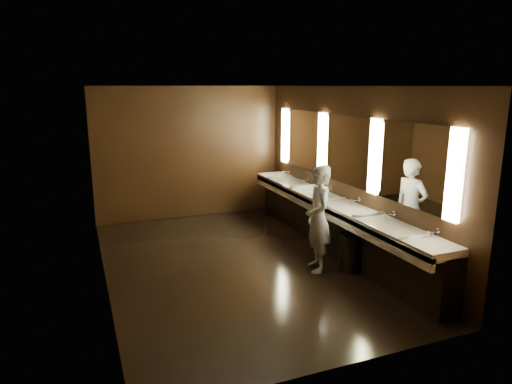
# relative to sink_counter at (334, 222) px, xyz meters

# --- Properties ---
(floor) EXTENTS (6.00, 6.00, 0.00)m
(floor) POSITION_rel_sink_counter_xyz_m (-1.79, -0.00, -0.50)
(floor) COLOR black
(floor) RESTS_ON ground
(ceiling) EXTENTS (4.00, 6.00, 0.02)m
(ceiling) POSITION_rel_sink_counter_xyz_m (-1.79, -0.00, 2.30)
(ceiling) COLOR #2D2D2B
(ceiling) RESTS_ON wall_back
(wall_back) EXTENTS (4.00, 0.02, 2.80)m
(wall_back) POSITION_rel_sink_counter_xyz_m (-1.79, 3.00, 0.90)
(wall_back) COLOR black
(wall_back) RESTS_ON floor
(wall_front) EXTENTS (4.00, 0.02, 2.80)m
(wall_front) POSITION_rel_sink_counter_xyz_m (-1.79, -3.00, 0.90)
(wall_front) COLOR black
(wall_front) RESTS_ON floor
(wall_left) EXTENTS (0.02, 6.00, 2.80)m
(wall_left) POSITION_rel_sink_counter_xyz_m (-3.79, -0.00, 0.90)
(wall_left) COLOR black
(wall_left) RESTS_ON floor
(wall_right) EXTENTS (0.02, 6.00, 2.80)m
(wall_right) POSITION_rel_sink_counter_xyz_m (0.21, -0.00, 0.90)
(wall_right) COLOR black
(wall_right) RESTS_ON floor
(sink_counter) EXTENTS (0.55, 5.40, 1.01)m
(sink_counter) POSITION_rel_sink_counter_xyz_m (0.00, 0.00, 0.00)
(sink_counter) COLOR black
(sink_counter) RESTS_ON floor
(mirror_band) EXTENTS (0.06, 5.03, 1.15)m
(mirror_band) POSITION_rel_sink_counter_xyz_m (0.19, -0.00, 1.25)
(mirror_band) COLOR #FFF5BB
(mirror_band) RESTS_ON wall_right
(person) EXTENTS (0.52, 0.68, 1.65)m
(person) POSITION_rel_sink_counter_xyz_m (-0.70, -0.67, 0.33)
(person) COLOR #98B9E3
(person) RESTS_ON floor
(trash_bin) EXTENTS (0.45, 0.45, 0.58)m
(trash_bin) POSITION_rel_sink_counter_xyz_m (-0.22, -0.89, -0.21)
(trash_bin) COLOR black
(trash_bin) RESTS_ON floor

